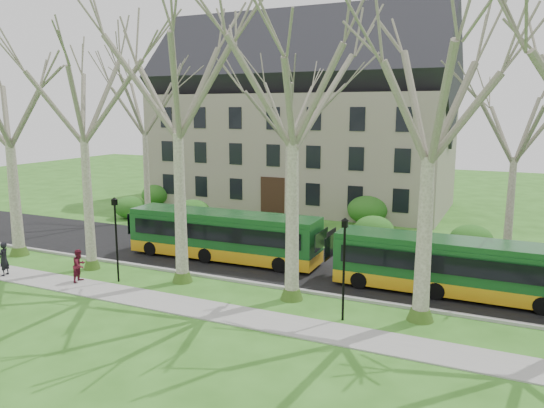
{
  "coord_description": "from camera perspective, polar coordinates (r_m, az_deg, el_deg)",
  "views": [
    {
      "loc": [
        12.19,
        -21.37,
        8.77
      ],
      "look_at": [
        0.86,
        3.0,
        3.93
      ],
      "focal_mm": 35.0,
      "sensor_mm": 36.0,
      "label": 1
    }
  ],
  "objects": [
    {
      "name": "curb",
      "position": [
        27.34,
        -3.0,
        -8.36
      ],
      "size": [
        80.0,
        0.25,
        0.14
      ],
      "primitive_type": "cube",
      "color": "#A5A39E",
      "rests_on": "ground"
    },
    {
      "name": "bus_follow",
      "position": [
        26.58,
        18.82,
        -6.35
      ],
      "size": [
        11.05,
        2.33,
        2.76
      ],
      "primitive_type": null,
      "rotation": [
        0.0,
        0.0,
        -0.0
      ],
      "color": "#15491D",
      "rests_on": "road"
    },
    {
      "name": "tree_row_far",
      "position": [
        35.19,
        2.26,
        5.7
      ],
      "size": [
        33.0,
        7.0,
        12.0
      ],
      "color": "gray",
      "rests_on": "ground"
    },
    {
      "name": "hedges",
      "position": [
        39.94,
        -0.54,
        -1.0
      ],
      "size": [
        30.6,
        8.6,
        2.0
      ],
      "color": "#205518",
      "rests_on": "ground"
    },
    {
      "name": "lamp_row",
      "position": [
        24.53,
        -5.79,
        -4.47
      ],
      "size": [
        36.22,
        0.22,
        4.3
      ],
      "color": "black",
      "rests_on": "ground"
    },
    {
      "name": "pedestrian_a",
      "position": [
        31.47,
        -26.89,
        -5.29
      ],
      "size": [
        0.61,
        0.75,
        1.8
      ],
      "primitive_type": "imported",
      "rotation": [
        0.0,
        0.0,
        -1.27
      ],
      "color": "black",
      "rests_on": "sidewalk"
    },
    {
      "name": "sidewalk",
      "position": [
        24.1,
        -7.53,
        -11.14
      ],
      "size": [
        70.0,
        2.0,
        0.06
      ],
      "primitive_type": "cube",
      "color": "gray",
      "rests_on": "ground"
    },
    {
      "name": "building",
      "position": [
        48.88,
        3.12,
        9.38
      ],
      "size": [
        26.5,
        12.2,
        16.0
      ],
      "color": "gray",
      "rests_on": "ground"
    },
    {
      "name": "ground",
      "position": [
        26.12,
        -4.55,
        -9.44
      ],
      "size": [
        120.0,
        120.0,
        0.0
      ],
      "primitive_type": "plane",
      "color": "#2F641C",
      "rests_on": "ground"
    },
    {
      "name": "pedestrian_b",
      "position": [
        28.89,
        -20.01,
        -6.23
      ],
      "size": [
        0.76,
        0.91,
        1.68
      ],
      "primitive_type": "imported",
      "rotation": [
        0.0,
        0.0,
        1.74
      ],
      "color": "#571323",
      "rests_on": "sidewalk"
    },
    {
      "name": "road",
      "position": [
        30.77,
        0.51,
        -6.28
      ],
      "size": [
        80.0,
        8.0,
        0.06
      ],
      "primitive_type": "cube",
      "color": "black",
      "rests_on": "ground"
    },
    {
      "name": "bus_lead",
      "position": [
        31.1,
        -5.26,
        -3.35
      ],
      "size": [
        11.57,
        2.69,
        2.88
      ],
      "primitive_type": null,
      "rotation": [
        0.0,
        0.0,
        0.03
      ],
      "color": "#15491D",
      "rests_on": "road"
    },
    {
      "name": "tree_row_verge",
      "position": [
        24.92,
        -4.44,
        6.11
      ],
      "size": [
        49.0,
        7.0,
        14.0
      ],
      "color": "gray",
      "rests_on": "ground"
    }
  ]
}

